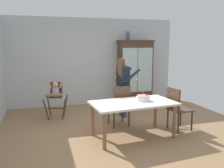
# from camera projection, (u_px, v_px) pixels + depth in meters

# --- Properties ---
(ground_plane) EXTENTS (6.24, 6.24, 0.00)m
(ground_plane) POSITION_uv_depth(u_px,v_px,m) (119.00, 132.00, 5.17)
(ground_plane) COLOR #93704C
(wall_back) EXTENTS (5.32, 0.06, 2.70)m
(wall_back) POSITION_uv_depth(u_px,v_px,m) (93.00, 62.00, 7.43)
(wall_back) COLOR silver
(wall_back) RESTS_ON ground_plane
(china_cabinet) EXTENTS (1.14, 0.48, 2.03)m
(china_cabinet) POSITION_uv_depth(u_px,v_px,m) (135.00, 72.00, 7.60)
(china_cabinet) COLOR #4C3323
(china_cabinet) RESTS_ON ground_plane
(ceramic_vase) EXTENTS (0.13, 0.13, 0.27)m
(ceramic_vase) POSITION_uv_depth(u_px,v_px,m) (128.00, 36.00, 7.35)
(ceramic_vase) COLOR #3D567F
(ceramic_vase) RESTS_ON china_cabinet
(high_chair_with_toddler) EXTENTS (0.67, 0.76, 0.95)m
(high_chair_with_toddler) POSITION_uv_depth(u_px,v_px,m) (56.00, 93.00, 6.04)
(high_chair_with_toddler) COLOR #4C3323
(high_chair_with_toddler) RESTS_ON ground_plane
(adult_person) EXTENTS (0.58, 0.56, 1.53)m
(adult_person) POSITION_uv_depth(u_px,v_px,m) (123.00, 80.00, 6.12)
(adult_person) COLOR #33425B
(adult_person) RESTS_ON ground_plane
(dining_table) EXTENTS (1.76, 1.05, 0.74)m
(dining_table) POSITION_uv_depth(u_px,v_px,m) (133.00, 106.00, 4.79)
(dining_table) COLOR silver
(dining_table) RESTS_ON ground_plane
(birthday_cake) EXTENTS (0.28, 0.28, 0.19)m
(birthday_cake) POSITION_uv_depth(u_px,v_px,m) (143.00, 98.00, 4.88)
(birthday_cake) COLOR white
(birthday_cake) RESTS_ON dining_table
(dining_chair_far_side) EXTENTS (0.47, 0.47, 0.96)m
(dining_chair_far_side) POSITION_uv_depth(u_px,v_px,m) (120.00, 103.00, 5.42)
(dining_chair_far_side) COLOR #4C3323
(dining_chair_far_side) RESTS_ON ground_plane
(dining_chair_right_end) EXTENTS (0.49, 0.49, 0.96)m
(dining_chair_right_end) POSITION_uv_depth(u_px,v_px,m) (177.00, 106.00, 5.18)
(dining_chair_right_end) COLOR #4C3323
(dining_chair_right_end) RESTS_ON ground_plane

